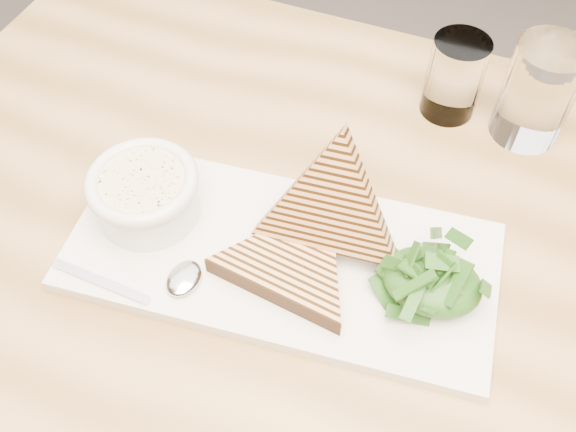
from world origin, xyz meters
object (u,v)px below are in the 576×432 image
(table_top, at_px, (362,284))
(soup_bowl, at_px, (147,199))
(glass_far, at_px, (538,92))
(platter, at_px, (281,257))
(glass_near, at_px, (454,77))

(table_top, distance_m, soup_bowl, 0.23)
(table_top, height_order, glass_far, glass_far)
(soup_bowl, bearing_deg, platter, -0.58)
(soup_bowl, height_order, glass_far, glass_far)
(soup_bowl, relative_size, glass_far, 0.87)
(soup_bowl, xyz_separation_m, glass_near, (0.25, 0.27, 0.01))
(table_top, relative_size, soup_bowl, 11.01)
(platter, distance_m, glass_far, 0.34)
(table_top, bearing_deg, soup_bowl, -176.56)
(glass_far, bearing_deg, table_top, -115.14)
(platter, bearing_deg, glass_near, 68.17)
(platter, relative_size, glass_near, 4.28)
(glass_near, xyz_separation_m, glass_far, (0.09, -0.01, 0.01))
(glass_near, height_order, glass_far, glass_far)
(table_top, xyz_separation_m, glass_far, (0.12, 0.25, 0.08))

